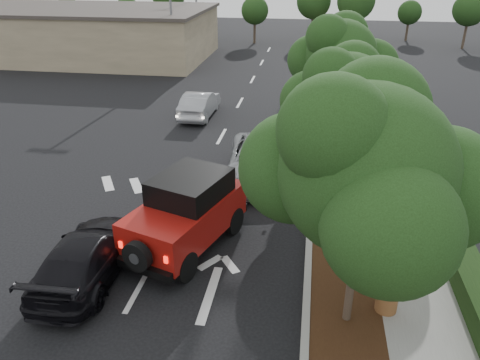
# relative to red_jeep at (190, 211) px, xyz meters

# --- Properties ---
(ground) EXTENTS (120.00, 120.00, 0.00)m
(ground) POSITION_rel_red_jeep_xyz_m (-0.88, -2.34, -1.19)
(ground) COLOR black
(ground) RESTS_ON ground
(curb) EXTENTS (0.20, 70.00, 0.15)m
(curb) POSITION_rel_red_jeep_xyz_m (3.72, 9.66, -1.12)
(curb) COLOR #9E9B93
(curb) RESTS_ON ground
(planting_strip) EXTENTS (1.80, 70.00, 0.12)m
(planting_strip) POSITION_rel_red_jeep_xyz_m (4.72, 9.66, -1.13)
(planting_strip) COLOR black
(planting_strip) RESTS_ON ground
(sidewalk) EXTENTS (2.00, 70.00, 0.12)m
(sidewalk) POSITION_rel_red_jeep_xyz_m (6.62, 9.66, -1.13)
(sidewalk) COLOR gray
(sidewalk) RESTS_ON ground
(hedge) EXTENTS (0.80, 70.00, 0.80)m
(hedge) POSITION_rel_red_jeep_xyz_m (8.02, 9.66, -0.79)
(hedge) COLOR black
(hedge) RESTS_ON ground
(commercial_building) EXTENTS (22.00, 12.00, 4.00)m
(commercial_building) POSITION_rel_red_jeep_xyz_m (-16.88, 27.66, 0.81)
(commercial_building) COLOR gray
(commercial_building) RESTS_ON ground
(transmission_tower) EXTENTS (7.00, 4.00, 28.00)m
(transmission_tower) POSITION_rel_red_jeep_xyz_m (5.12, 45.66, -1.19)
(transmission_tower) COLOR slate
(transmission_tower) RESTS_ON ground
(street_tree_near) EXTENTS (3.80, 3.80, 5.92)m
(street_tree_near) POSITION_rel_red_jeep_xyz_m (4.72, -2.84, -1.19)
(street_tree_near) COLOR #1A3311
(street_tree_near) RESTS_ON ground
(street_tree_mid) EXTENTS (3.20, 3.20, 5.32)m
(street_tree_mid) POSITION_rel_red_jeep_xyz_m (4.72, 4.16, -1.19)
(street_tree_mid) COLOR #1A3311
(street_tree_mid) RESTS_ON ground
(street_tree_far) EXTENTS (3.40, 3.40, 5.62)m
(street_tree_far) POSITION_rel_red_jeep_xyz_m (4.72, 10.66, -1.19)
(street_tree_far) COLOR #1A3311
(street_tree_far) RESTS_ON ground
(light_pole_a) EXTENTS (2.00, 0.22, 9.00)m
(light_pole_a) POSITION_rel_red_jeep_xyz_m (-7.38, 23.66, -1.19)
(light_pole_a) COLOR slate
(light_pole_a) RESTS_ON ground
(light_pole_b) EXTENTS (2.00, 0.22, 9.00)m
(light_pole_b) POSITION_rel_red_jeep_xyz_m (-8.38, 35.66, -1.19)
(light_pole_b) COLOR slate
(light_pole_b) RESTS_ON ground
(red_jeep) EXTENTS (3.27, 4.78, 2.34)m
(red_jeep) POSITION_rel_red_jeep_xyz_m (0.00, 0.00, 0.00)
(red_jeep) COLOR black
(red_jeep) RESTS_ON ground
(silver_suv_ahead) EXTENTS (2.82, 5.50, 1.49)m
(silver_suv_ahead) POSITION_rel_red_jeep_xyz_m (1.53, 5.21, -0.45)
(silver_suv_ahead) COLOR #96999C
(silver_suv_ahead) RESTS_ON ground
(black_suv_oncoming) EXTENTS (2.03, 4.74, 1.36)m
(black_suv_oncoming) POSITION_rel_red_jeep_xyz_m (-2.45, -2.06, -0.51)
(black_suv_oncoming) COLOR black
(black_suv_oncoming) RESTS_ON ground
(silver_sedan_oncoming) EXTENTS (1.55, 4.30, 1.41)m
(silver_sedan_oncoming) POSITION_rel_red_jeep_xyz_m (-2.72, 12.70, -0.49)
(silver_sedan_oncoming) COLOR #9C9DA3
(silver_sedan_oncoming) RESTS_ON ground
(parked_suv) EXTENTS (4.61, 3.11, 1.46)m
(parked_suv) POSITION_rel_red_jeep_xyz_m (-8.94, 23.49, -0.46)
(parked_suv) COLOR #B1B3B9
(parked_suv) RESTS_ON ground
(terracotta_planter) EXTENTS (0.69, 0.69, 1.19)m
(terracotta_planter) POSITION_rel_red_jeep_xyz_m (5.72, -2.37, -0.38)
(terracotta_planter) COLOR brown
(terracotta_planter) RESTS_ON ground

